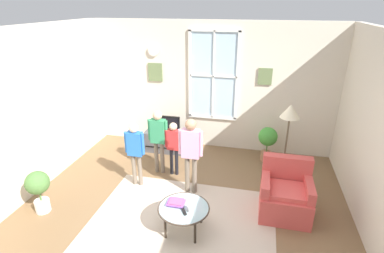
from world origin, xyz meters
TOP-DOWN VIEW (x-y plane):
  - ground_plane at (0.00, 0.00)m, footprint 5.86×6.03m
  - back_wall at (-0.00, 2.77)m, footprint 5.26×0.17m
  - side_wall_left at (-2.69, 0.00)m, footprint 0.12×5.43m
  - area_rug at (0.06, -0.04)m, footprint 2.78×2.23m
  - tv_stand at (-0.84, 2.25)m, footprint 1.04×0.44m
  - television at (-0.84, 2.25)m, footprint 0.52×0.08m
  - armchair at (1.57, 0.61)m, footprint 0.76×0.74m
  - coffee_table at (0.13, -0.15)m, footprint 0.75×0.75m
  - book_stack at (0.01, -0.10)m, footprint 0.25×0.20m
  - cup at (0.24, -0.20)m, footprint 0.09×0.09m
  - remote_near_books at (0.16, -0.25)m, footprint 0.11×0.14m
  - remote_near_cup at (0.06, -0.07)m, footprint 0.09×0.14m
  - person_pink_shirt at (0.01, 0.82)m, footprint 0.41×0.19m
  - person_red_shirt at (-0.44, 1.32)m, footprint 0.32×0.15m
  - person_blue_shirt at (-0.99, 0.82)m, footprint 0.36×0.17m
  - person_green_shirt at (-0.74, 1.33)m, footprint 0.39×0.18m
  - potted_plant_by_window at (1.29, 2.29)m, footprint 0.39×0.39m
  - potted_plant_corner at (-2.18, -0.24)m, footprint 0.37×0.37m
  - floor_lamp at (1.55, 1.23)m, footprint 0.32×0.32m

SIDE VIEW (x-z plane):
  - ground_plane at x=0.00m, z-range -0.02..0.00m
  - area_rug at x=0.06m, z-range 0.00..0.01m
  - tv_stand at x=-0.84m, z-range 0.00..0.45m
  - armchair at x=1.57m, z-range -0.11..0.76m
  - coffee_table at x=0.13m, z-range 0.17..0.58m
  - remote_near_books at x=0.16m, z-range 0.40..0.42m
  - remote_near_cup at x=0.06m, z-range 0.40..0.42m
  - book_stack at x=0.01m, z-range 0.40..0.46m
  - cup at x=0.24m, z-range 0.40..0.50m
  - potted_plant_corner at x=-2.18m, z-range 0.10..0.81m
  - potted_plant_by_window at x=1.29m, z-range 0.11..0.85m
  - television at x=-0.84m, z-range 0.46..0.83m
  - person_red_shirt at x=-0.44m, z-range 0.14..1.21m
  - person_blue_shirt at x=-0.99m, z-range 0.15..1.36m
  - person_green_shirt at x=-0.74m, z-range 0.16..1.44m
  - person_pink_shirt at x=0.01m, z-range 0.17..1.55m
  - floor_lamp at x=1.55m, z-range 0.54..2.14m
  - side_wall_left at x=-2.69m, z-range 0.00..2.78m
  - back_wall at x=0.00m, z-range 0.01..2.79m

